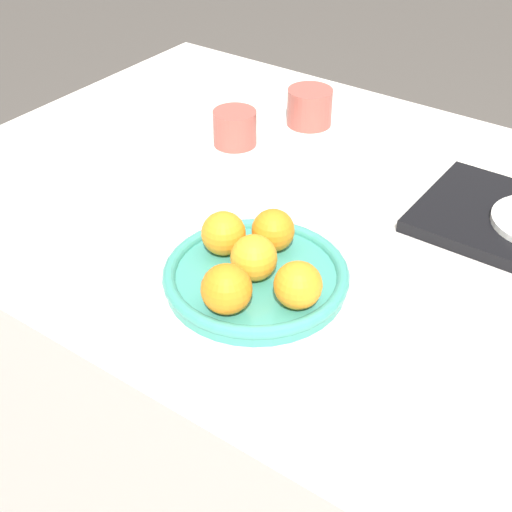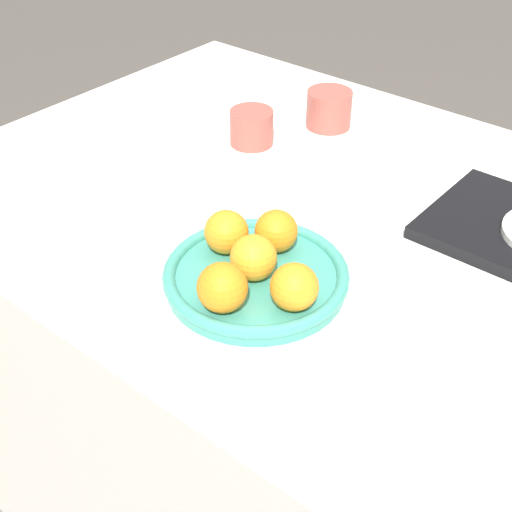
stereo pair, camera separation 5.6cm
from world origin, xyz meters
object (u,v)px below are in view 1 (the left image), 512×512
at_px(orange_2, 298,285).
at_px(cup_0, 235,128).
at_px(orange_0, 223,233).
at_px(orange_1, 254,258).
at_px(cup_1, 310,107).
at_px(orange_3, 273,230).
at_px(fruit_platter, 256,276).
at_px(orange_4, 227,289).

xyz_separation_m(orange_2, cup_0, (-0.35, 0.34, -0.02)).
relative_size(orange_0, cup_0, 0.79).
xyz_separation_m(orange_1, cup_1, (-0.21, 0.48, -0.02)).
xyz_separation_m(orange_0, orange_3, (0.05, 0.05, -0.00)).
bearing_deg(orange_0, orange_1, -18.17).
bearing_deg(orange_2, orange_1, 169.58).
distance_m(fruit_platter, orange_1, 0.04).
distance_m(orange_1, cup_0, 0.43).
xyz_separation_m(orange_0, orange_4, (0.08, -0.10, 0.00)).
distance_m(cup_0, cup_1, 0.16).
relative_size(fruit_platter, orange_3, 4.19).
bearing_deg(orange_4, cup_0, 125.60).
relative_size(orange_1, orange_4, 0.97).
height_order(orange_2, cup_1, orange_2).
relative_size(orange_0, orange_3, 1.03).
height_order(orange_4, cup_0, orange_4).
relative_size(orange_4, cup_0, 0.82).
distance_m(orange_4, cup_1, 0.59).
bearing_deg(orange_1, orange_4, -81.45).
distance_m(fruit_platter, cup_0, 0.42).
bearing_deg(orange_2, cup_1, 120.37).
relative_size(orange_4, cup_1, 0.76).
relative_size(fruit_platter, orange_1, 4.04).
xyz_separation_m(orange_3, cup_1, (-0.19, 0.41, -0.02)).
height_order(orange_1, orange_3, orange_1).
height_order(orange_1, orange_4, orange_4).
xyz_separation_m(orange_0, orange_2, (0.15, -0.04, 0.00)).
bearing_deg(orange_2, orange_0, 165.94).
height_order(orange_3, cup_0, orange_3).
relative_size(fruit_platter, cup_1, 2.97).
bearing_deg(cup_0, orange_1, -49.77).
xyz_separation_m(orange_1, orange_3, (-0.02, 0.07, -0.00)).
distance_m(orange_2, cup_0, 0.49).
relative_size(orange_3, cup_1, 0.71).
bearing_deg(cup_1, orange_4, -68.29).
height_order(orange_0, orange_1, same).
relative_size(orange_1, cup_1, 0.74).
height_order(cup_0, cup_1, cup_1).
bearing_deg(orange_3, cup_0, 135.36).
bearing_deg(orange_3, fruit_platter, -76.57).
bearing_deg(fruit_platter, orange_0, 167.17).
bearing_deg(orange_3, orange_2, -41.40).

